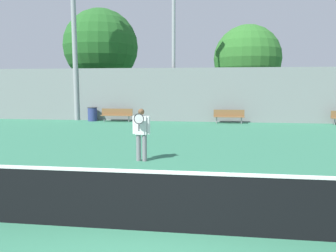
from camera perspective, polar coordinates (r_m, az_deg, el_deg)
name	(u,v)px	position (r m, az deg, el deg)	size (l,w,h in m)	color
ground_plane	(160,231)	(5.47, -1.40, -17.89)	(100.00, 100.00, 0.00)	#337556
tennis_net	(160,201)	(5.27, -1.42, -12.90)	(10.58, 0.09, 0.99)	#99999E
tennis_player	(141,132)	(9.96, -4.67, -1.03)	(0.55, 0.41, 1.61)	slate
bench_courtside_near	(117,114)	(21.00, -8.91, 2.11)	(2.01, 0.40, 0.82)	brown
bench_courtside_far	(229,115)	(20.17, 10.57, 1.87)	(1.85, 0.40, 0.82)	brown
light_pole_near_left	(174,23)	(21.73, 0.98, 17.57)	(0.90, 0.60, 10.47)	#939399
light_pole_far_right	(74,21)	(22.88, -16.08, 17.12)	(0.90, 0.60, 11.69)	#939399
trash_bin	(92,114)	(21.70, -13.02, 2.04)	(0.61, 0.61, 0.89)	navy
back_fence	(199,95)	(20.76, 5.41, 5.41)	(30.48, 0.06, 3.39)	gray
tree_green_tall	(101,47)	(27.10, -11.60, 13.38)	(5.82, 5.82, 8.24)	brown
tree_green_broad	(247,59)	(26.42, 13.64, 11.29)	(5.13, 5.13, 6.89)	brown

